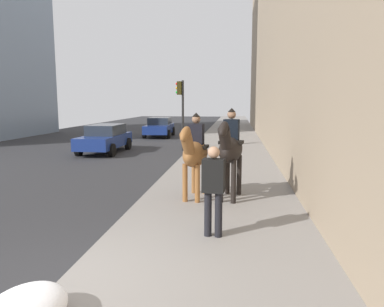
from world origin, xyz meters
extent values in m
cube|color=gray|center=(0.00, -2.05, 0.06)|extent=(120.00, 4.10, 0.12)
ellipsoid|color=brown|center=(4.78, -1.44, 1.28)|extent=(1.56, 0.76, 0.66)
cylinder|color=brown|center=(4.31, -1.53, 0.60)|extent=(0.13, 0.13, 0.96)
cylinder|color=brown|center=(4.36, -1.22, 0.60)|extent=(0.13, 0.13, 0.96)
cylinder|color=brown|center=(5.20, -1.66, 0.60)|extent=(0.13, 0.13, 0.96)
cylinder|color=brown|center=(5.25, -1.34, 0.60)|extent=(0.13, 0.13, 0.96)
cylinder|color=brown|center=(4.02, -1.33, 1.63)|extent=(0.66, 0.36, 0.68)
ellipsoid|color=brown|center=(3.81, -1.30, 1.88)|extent=(0.65, 0.30, 0.49)
cylinder|color=black|center=(5.49, -1.53, 1.18)|extent=(0.29, 0.14, 0.55)
cube|color=black|center=(4.83, -1.44, 1.46)|extent=(0.52, 0.65, 0.08)
cube|color=black|center=(4.83, -1.44, 1.78)|extent=(0.33, 0.41, 0.55)
sphere|color=#8C664C|center=(4.83, -1.44, 2.17)|extent=(0.22, 0.22, 0.22)
cone|color=black|center=(4.83, -1.44, 2.29)|extent=(0.23, 0.23, 0.10)
ellipsoid|color=black|center=(4.82, -2.34, 1.40)|extent=(1.57, 0.80, 0.66)
cylinder|color=black|center=(4.35, -2.43, 0.66)|extent=(0.13, 0.13, 1.09)
cylinder|color=black|center=(4.40, -2.11, 0.66)|extent=(0.13, 0.13, 1.09)
cylinder|color=black|center=(5.23, -2.57, 0.66)|extent=(0.13, 0.13, 1.09)
cylinder|color=black|center=(5.29, -2.26, 0.66)|extent=(0.13, 0.13, 1.09)
cylinder|color=black|center=(4.05, -2.22, 1.75)|extent=(0.67, 0.38, 0.68)
ellipsoid|color=black|center=(3.85, -2.18, 2.00)|extent=(0.65, 0.32, 0.49)
cylinder|color=black|center=(5.52, -2.46, 1.30)|extent=(0.29, 0.14, 0.55)
cube|color=black|center=(4.86, -2.35, 1.59)|extent=(0.53, 0.66, 0.08)
cube|color=black|center=(4.86, -2.35, 1.90)|extent=(0.34, 0.42, 0.55)
sphere|color=#8C664C|center=(4.86, -2.35, 2.30)|extent=(0.22, 0.22, 0.22)
cone|color=black|center=(4.86, -2.35, 2.42)|extent=(0.23, 0.23, 0.10)
cylinder|color=black|center=(2.06, -1.97, 0.54)|extent=(0.14, 0.14, 0.85)
cylinder|color=black|center=(2.03, -2.17, 0.54)|extent=(0.14, 0.14, 0.85)
cube|color=black|center=(2.04, -2.07, 1.28)|extent=(0.31, 0.43, 0.62)
sphere|color=tan|center=(2.04, -2.07, 1.71)|extent=(0.22, 0.22, 0.22)
cube|color=navy|center=(22.21, 3.22, 0.62)|extent=(4.32, 1.93, 0.60)
cube|color=#262D38|center=(22.46, 3.23, 1.18)|extent=(2.10, 1.62, 0.52)
cylinder|color=black|center=(20.93, 2.29, 0.32)|extent=(0.65, 0.25, 0.64)
cylinder|color=black|center=(20.85, 4.03, 0.32)|extent=(0.65, 0.25, 0.64)
cylinder|color=black|center=(23.56, 2.41, 0.32)|extent=(0.65, 0.25, 0.64)
cylinder|color=black|center=(23.48, 4.15, 0.32)|extent=(0.65, 0.25, 0.64)
cube|color=navy|center=(13.50, 4.25, 0.62)|extent=(4.30, 1.67, 0.60)
cube|color=#262D38|center=(13.76, 4.25, 1.18)|extent=(2.28, 1.47, 0.52)
cylinder|color=black|center=(12.17, 3.42, 0.32)|extent=(0.64, 0.22, 0.64)
cylinder|color=black|center=(12.17, 5.08, 0.32)|extent=(0.64, 0.22, 0.64)
cylinder|color=black|center=(14.83, 3.42, 0.32)|extent=(0.64, 0.22, 0.64)
cylinder|color=black|center=(14.83, 5.08, 0.32)|extent=(0.64, 0.22, 0.64)
cylinder|color=black|center=(14.75, 0.35, 1.87)|extent=(0.12, 0.12, 3.73)
cube|color=#2D280C|center=(14.75, 0.53, 3.33)|extent=(0.20, 0.24, 0.70)
sphere|color=red|center=(14.75, 0.66, 3.55)|extent=(0.14, 0.14, 0.14)
sphere|color=orange|center=(14.75, 0.66, 3.33)|extent=(0.14, 0.14, 0.14)
sphere|color=green|center=(14.75, 0.66, 3.11)|extent=(0.14, 0.14, 0.14)
camera|label=1|loc=(-4.48, -2.46, 2.62)|focal=33.96mm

